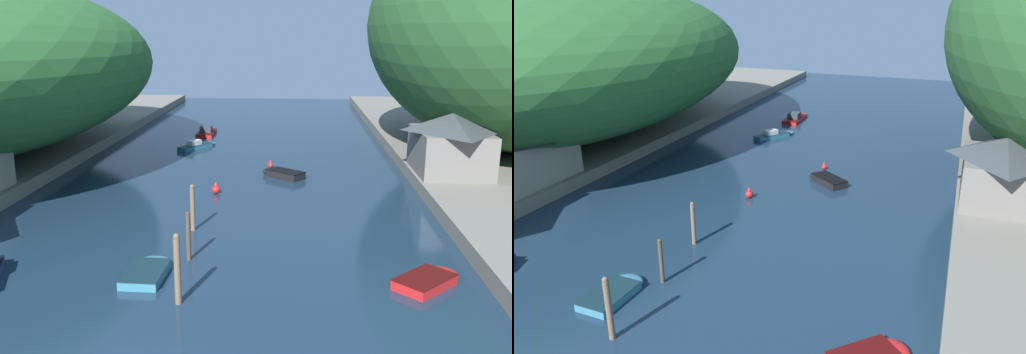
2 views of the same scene
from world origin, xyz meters
TOP-DOWN VIEW (x-y plane):
  - water_surface at (0.00, 30.00)m, footprint 130.00×130.00m
  - right_bank_cottage at (18.61, 30.29)m, footprint 6.09×8.14m
  - boat_far_right_bank at (-5.26, 44.61)m, footprint 4.03×5.48m
  - boat_near_quay at (12.71, 9.99)m, footprint 4.13×4.13m
  - boat_far_upstream at (4.39, 32.04)m, footprint 4.27×3.83m
  - boat_mid_channel at (-2.05, 10.14)m, footprint 2.12×4.16m
  - boat_cabin_cruiser at (-5.70, 53.72)m, footprint 2.07×6.30m
  - mooring_post_nearest at (0.24, 6.94)m, footprint 0.32×0.32m
  - mooring_post_second at (-0.26, 12.30)m, footprint 0.25×0.25m
  - mooring_post_middle at (-0.91, 17.26)m, footprint 0.30×0.30m
  - channel_buoy_near at (-0.67, 26.19)m, footprint 0.66×0.66m
  - channel_buoy_far at (3.29, 35.45)m, footprint 0.52×0.52m

SIDE VIEW (x-z plane):
  - water_surface at x=0.00m, z-range 0.00..0.00m
  - boat_mid_channel at x=-2.05m, z-range 0.00..0.50m
  - boat_near_quay at x=12.71m, z-range 0.00..0.55m
  - channel_buoy_far at x=3.29m, z-range -0.09..0.70m
  - boat_far_right_bank at x=-5.26m, z-range -0.19..0.81m
  - boat_far_upstream at x=4.39m, z-range 0.00..0.66m
  - boat_cabin_cruiser at x=-5.70m, z-range -0.24..0.93m
  - channel_buoy_near at x=-0.67m, z-range -0.11..0.88m
  - mooring_post_second at x=-0.26m, z-range 0.01..2.91m
  - mooring_post_middle at x=-0.91m, z-range 0.01..3.13m
  - mooring_post_nearest at x=0.24m, z-range 0.01..3.55m
  - right_bank_cottage at x=18.61m, z-range 1.19..6.22m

